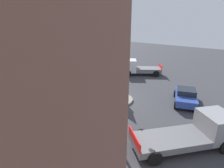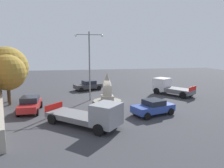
# 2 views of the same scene
# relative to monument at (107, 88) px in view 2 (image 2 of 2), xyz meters

# --- Properties ---
(ground_plane) EXTENTS (80.00, 80.00, 0.00)m
(ground_plane) POSITION_rel_monument_xyz_m (0.00, 0.00, -1.60)
(ground_plane) COLOR #38383D
(traffic_island) EXTENTS (3.22, 3.22, 0.17)m
(traffic_island) POSITION_rel_monument_xyz_m (0.00, 0.00, -1.52)
(traffic_island) COLOR gray
(traffic_island) RESTS_ON ground
(monument) EXTENTS (1.32, 1.32, 3.18)m
(monument) POSITION_rel_monument_xyz_m (0.00, 0.00, 0.00)
(monument) COLOR #9E9687
(monument) RESTS_ON traffic_island
(streetlamp) EXTENTS (3.28, 0.28, 7.91)m
(streetlamp) POSITION_rel_monument_xyz_m (-1.86, 1.20, 3.19)
(streetlamp) COLOR slate
(streetlamp) RESTS_ON ground
(car_blue_passing) EXTENTS (4.23, 2.95, 1.41)m
(car_blue_passing) POSITION_rel_monument_xyz_m (3.31, -5.57, -0.88)
(car_blue_passing) COLOR #2D479E
(car_blue_passing) RESTS_ON ground
(car_dark_grey_approaching) EXTENTS (4.34, 3.04, 1.41)m
(car_dark_grey_approaching) POSITION_rel_monument_xyz_m (-1.58, 7.64, -0.88)
(car_dark_grey_approaching) COLOR #38383D
(car_dark_grey_approaching) RESTS_ON ground
(car_red_waiting) EXTENTS (1.92, 3.96, 1.45)m
(car_red_waiting) POSITION_rel_monument_xyz_m (-7.91, -2.40, -0.86)
(car_red_waiting) COLOR #B22323
(car_red_waiting) RESTS_ON ground
(truck_white_far_side) EXTENTS (4.52, 5.47, 2.09)m
(truck_white_far_side) POSITION_rel_monument_xyz_m (8.70, 2.54, -0.61)
(truck_white_far_side) COLOR silver
(truck_white_far_side) RESTS_ON ground
(truck_grey_parked_left) EXTENTS (6.03, 5.70, 2.05)m
(truck_grey_parked_left) POSITION_rel_monument_xyz_m (-2.48, -7.74, -0.65)
(truck_grey_parked_left) COLOR gray
(truck_grey_parked_left) RESTS_ON ground
(tree_near_wall) EXTENTS (3.79, 3.79, 5.42)m
(tree_near_wall) POSITION_rel_monument_xyz_m (-10.55, 0.63, 1.91)
(tree_near_wall) COLOR brown
(tree_near_wall) RESTS_ON ground
(tree_mid_cluster) EXTENTS (4.68, 4.68, 6.25)m
(tree_mid_cluster) POSITION_rel_monument_xyz_m (-11.04, 2.25, 2.30)
(tree_mid_cluster) COLOR brown
(tree_mid_cluster) RESTS_ON ground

